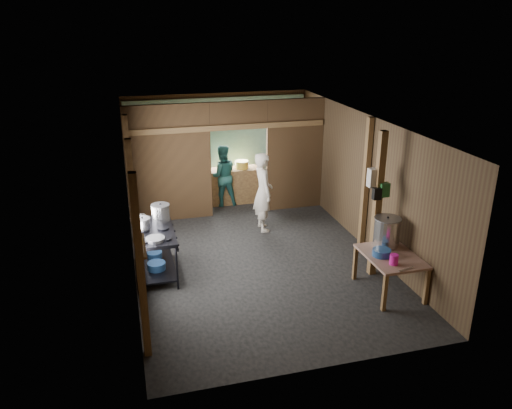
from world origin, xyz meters
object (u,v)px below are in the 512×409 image
object	(u,v)px
gas_range	(155,252)
cook	(263,192)
pink_bucket	(394,259)
stock_pot	(387,232)
prep_table	(389,273)
yellow_tub	(242,165)
stove_pot_large	(161,213)

from	to	relation	value
gas_range	cook	distance (m)	2.82
pink_bucket	cook	bearing A→B (deg)	109.56
stock_pot	cook	world-z (taller)	cook
prep_table	cook	distance (m)	3.37
stock_pot	pink_bucket	size ratio (longest dim) A/B	3.20
yellow_tub	gas_range	bearing A→B (deg)	-125.99
stove_pot_large	cook	bearing A→B (deg)	25.34
gas_range	prep_table	size ratio (longest dim) A/B	1.27
stove_pot_large	pink_bucket	size ratio (longest dim) A/B	2.06
stove_pot_large	pink_bucket	world-z (taller)	stove_pot_large
stove_pot_large	cook	distance (m)	2.46
yellow_tub	cook	size ratio (longest dim) A/B	0.20
pink_bucket	cook	size ratio (longest dim) A/B	0.10
yellow_tub	cook	distance (m)	1.83
gas_range	stock_pot	size ratio (longest dim) A/B	2.72
stove_pot_large	prep_table	bearing A→B (deg)	-29.60
stock_pot	pink_bucket	world-z (taller)	stock_pot
pink_bucket	yellow_tub	world-z (taller)	yellow_tub
stove_pot_large	stock_pot	bearing A→B (deg)	-24.45
stove_pot_large	cook	world-z (taller)	cook
stove_pot_large	stock_pot	distance (m)	3.99
yellow_tub	pink_bucket	bearing A→B (deg)	-76.81
gas_range	cook	bearing A→B (deg)	30.98
cook	gas_range	bearing A→B (deg)	120.51
yellow_tub	prep_table	bearing A→B (deg)	-74.65
gas_range	prep_table	bearing A→B (deg)	-23.68
prep_table	stock_pot	bearing A→B (deg)	76.36
stove_pot_large	stock_pot	world-z (taller)	stock_pot
prep_table	cook	xyz separation A→B (m)	(-1.32, 3.06, 0.52)
yellow_tub	cook	world-z (taller)	cook
stock_pot	yellow_tub	bearing A→B (deg)	107.53
gas_range	cook	size ratio (longest dim) A/B	0.85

